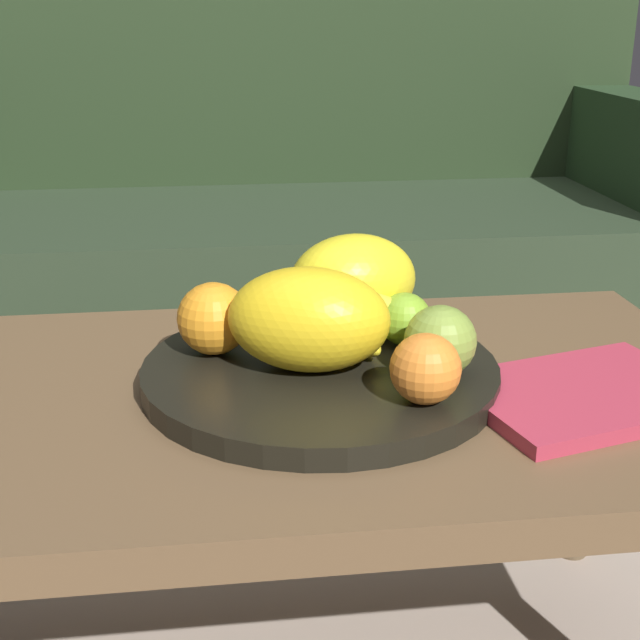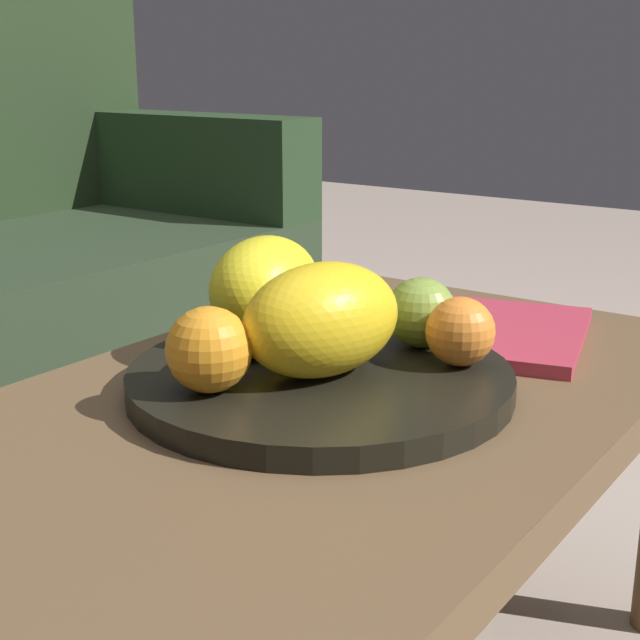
{
  "view_description": "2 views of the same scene",
  "coord_description": "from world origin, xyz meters",
  "views": [
    {
      "loc": [
        -0.06,
        -0.86,
        0.81
      ],
      "look_at": [
        0.05,
        0.01,
        0.49
      ],
      "focal_mm": 49.06,
      "sensor_mm": 36.0,
      "label": 1
    },
    {
      "loc": [
        -0.65,
        -0.49,
        0.74
      ],
      "look_at": [
        0.05,
        0.01,
        0.49
      ],
      "focal_mm": 50.58,
      "sensor_mm": 36.0,
      "label": 2
    }
  ],
  "objects": [
    {
      "name": "apple_front",
      "position": [
        0.17,
        -0.04,
        0.48
      ],
      "size": [
        0.08,
        0.08,
        0.08
      ],
      "primitive_type": "sphere",
      "color": "olive",
      "rests_on": "fruit_bowl"
    },
    {
      "name": "orange_left",
      "position": [
        0.14,
        -0.1,
        0.48
      ],
      "size": [
        0.07,
        0.07,
        0.07
      ],
      "primitive_type": "sphere",
      "color": "orange",
      "rests_on": "fruit_bowl"
    },
    {
      "name": "coffee_table",
      "position": [
        0.0,
        0.0,
        0.37
      ],
      "size": [
        1.03,
        0.56,
        0.42
      ],
      "color": "brown",
      "rests_on": "ground_plane"
    },
    {
      "name": "apple_left",
      "position": [
        0.15,
        0.05,
        0.47
      ],
      "size": [
        0.06,
        0.06,
        0.06
      ],
      "primitive_type": "sphere",
      "color": "#7DAD2A",
      "rests_on": "fruit_bowl"
    },
    {
      "name": "melon_large_front",
      "position": [
        0.03,
        -0.01,
        0.5
      ],
      "size": [
        0.2,
        0.15,
        0.11
      ],
      "primitive_type": "ellipsoid",
      "rotation": [
        0.0,
        0.0,
        -0.27
      ],
      "color": "yellow",
      "rests_on": "fruit_bowl"
    },
    {
      "name": "couch",
      "position": [
        0.11,
        1.05,
        0.3
      ],
      "size": [
        1.7,
        0.7,
        0.9
      ],
      "color": "#263422",
      "rests_on": "ground_plane"
    },
    {
      "name": "melon_smaller_beside",
      "position": [
        0.1,
        0.12,
        0.5
      ],
      "size": [
        0.18,
        0.14,
        0.11
      ],
      "primitive_type": "ellipsoid",
      "rotation": [
        0.0,
        0.0,
        0.22
      ],
      "color": "yellow",
      "rests_on": "fruit_bowl"
    },
    {
      "name": "banana_bunch",
      "position": [
        0.08,
        0.07,
        0.47
      ],
      "size": [
        0.18,
        0.15,
        0.06
      ],
      "color": "yellow",
      "rests_on": "fruit_bowl"
    },
    {
      "name": "fruit_bowl",
      "position": [
        0.05,
        0.01,
        0.43
      ],
      "size": [
        0.39,
        0.39,
        0.03
      ],
      "primitive_type": "cylinder",
      "color": "black",
      "rests_on": "coffee_table"
    },
    {
      "name": "orange_front",
      "position": [
        -0.07,
        0.05,
        0.48
      ],
      "size": [
        0.08,
        0.08,
        0.08
      ],
      "primitive_type": "sphere",
      "color": "orange",
      "rests_on": "fruit_bowl"
    },
    {
      "name": "magazine",
      "position": [
        0.32,
        -0.07,
        0.42
      ],
      "size": [
        0.29,
        0.24,
        0.02
      ],
      "primitive_type": "cube",
      "rotation": [
        0.0,
        0.0,
        0.26
      ],
      "color": "#B13246",
      "rests_on": "coffee_table"
    }
  ]
}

